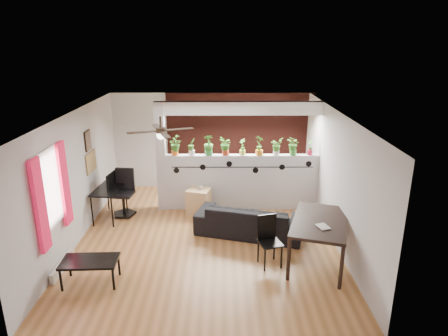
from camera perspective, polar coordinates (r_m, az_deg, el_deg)
room_shell at (r=7.94m, az=-2.63°, el=-1.50°), size 6.30×7.10×2.90m
partition_wall at (r=9.57m, az=2.59°, el=-2.01°), size 3.60×0.18×1.35m
ceiling_header at (r=9.11m, az=2.74°, el=8.53°), size 3.60×0.18×0.30m
pier_column at (r=9.47m, az=-8.98°, el=1.55°), size 0.22×0.20×2.60m
brick_panel at (r=10.79m, az=2.27°, el=3.80°), size 3.90×0.05×2.60m
vine_decal at (r=9.35m, az=2.65°, el=0.12°), size 3.31×0.01×0.30m
window_assembly at (r=7.33m, az=-23.46°, el=-3.01°), size 0.09×1.30×1.55m
baseboard_heater at (r=7.92m, az=-22.05°, el=-12.65°), size 0.08×1.00×0.18m
corkboard at (r=9.29m, az=-18.46°, el=0.82°), size 0.03×0.60×0.45m
framed_art at (r=9.12m, az=-18.88°, el=3.72°), size 0.03×0.34×0.44m
ceiling_fan at (r=7.45m, az=-9.02°, el=5.10°), size 1.19×1.19×0.43m
potted_plant_0 at (r=9.35m, az=-7.07°, el=3.25°), size 0.28×0.30×0.45m
potted_plant_1 at (r=9.32m, az=-4.64°, el=3.14°), size 0.26×0.26×0.41m
potted_plant_2 at (r=9.29m, az=-2.22°, el=3.39°), size 0.30×0.26×0.49m
potted_plant_3 at (r=9.28m, az=0.23°, el=3.27°), size 0.26×0.28×0.45m
potted_plant_4 at (r=9.30m, az=2.66°, el=3.11°), size 0.24×0.25×0.39m
potted_plant_5 at (r=9.32m, az=5.10°, el=3.35°), size 0.32×0.32×0.47m
potted_plant_6 at (r=9.37m, az=7.50°, el=3.14°), size 0.26×0.26×0.41m
potted_plant_7 at (r=9.43m, az=9.89°, el=3.20°), size 0.27×0.28×0.44m
potted_plant_8 at (r=9.52m, az=12.22°, el=2.95°), size 0.18×0.20×0.36m
sofa at (r=8.49m, az=3.65°, el=-7.43°), size 2.26×1.37×0.62m
cube_shelf at (r=9.39m, az=-3.62°, el=-4.81°), size 0.61×0.57×0.62m
cup at (r=9.26m, az=-3.35°, el=-2.78°), size 0.15×0.15×0.09m
computer_desk at (r=9.42m, az=-16.15°, el=-3.14°), size 0.63×1.06×0.74m
monitor at (r=9.50m, az=-16.00°, el=-1.92°), size 0.31×0.10×0.18m
office_chair at (r=9.58m, az=-14.09°, el=-3.82°), size 0.56×0.56×1.08m
dining_table at (r=7.45m, az=13.51°, el=-7.92°), size 1.36×1.76×0.85m
book at (r=7.12m, az=13.33°, el=-8.26°), size 0.24×0.28×0.02m
folding_chair at (r=7.36m, az=6.36°, el=-9.58°), size 0.47×0.47×0.94m
coffee_table at (r=7.21m, az=-18.64°, el=-12.68°), size 0.95×0.55×0.43m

